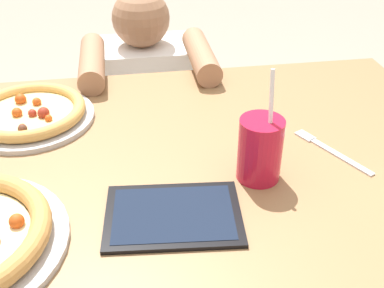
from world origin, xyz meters
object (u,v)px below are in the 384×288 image
(drink_cup_colored, at_px, (260,149))
(fork, at_px, (329,150))
(pizza_far, at_px, (29,113))
(diner_seated, at_px, (147,126))
(tablet, at_px, (173,215))

(drink_cup_colored, height_order, fork, drink_cup_colored)
(pizza_far, xyz_separation_m, diner_seated, (0.30, 0.46, -0.34))
(pizza_far, xyz_separation_m, drink_cup_colored, (0.47, -0.30, 0.05))
(tablet, xyz_separation_m, diner_seated, (0.01, 0.85, -0.32))
(fork, distance_m, diner_seated, 0.84)
(pizza_far, bearing_deg, fork, -19.72)
(drink_cup_colored, bearing_deg, tablet, -152.86)
(drink_cup_colored, relative_size, diner_seated, 0.25)
(fork, relative_size, diner_seated, 0.21)
(tablet, distance_m, diner_seated, 0.91)
(pizza_far, relative_size, fork, 1.58)
(tablet, bearing_deg, fork, 23.84)
(drink_cup_colored, bearing_deg, diner_seated, 102.95)
(drink_cup_colored, bearing_deg, fork, 20.28)
(pizza_far, bearing_deg, tablet, -53.19)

